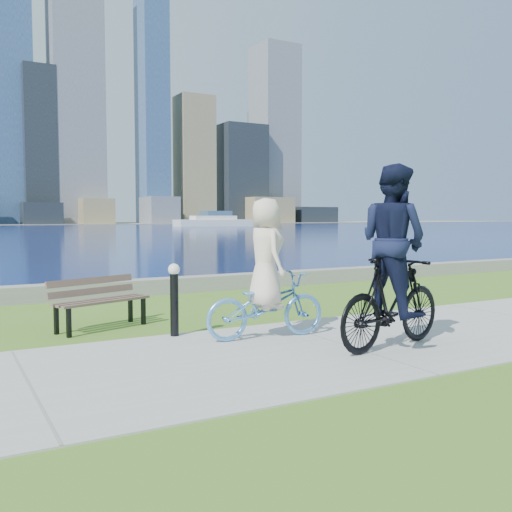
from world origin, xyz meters
The scene contains 8 objects.
ground centered at (0.00, 0.00, 0.00)m, with size 320.00×320.00×0.00m, color #3F6A1C.
concrete_path centered at (0.00, 0.00, 0.01)m, with size 80.00×3.50×0.02m, color #9C9C97.
seawall centered at (0.00, 6.20, 0.17)m, with size 90.00×0.50×0.35m, color gray.
ferry_far centered at (37.34, 85.27, 0.78)m, with size 13.76×3.93×1.87m.
park_bench centered at (-2.62, 2.79, 0.49)m, with size 1.63×1.02×0.80m.
bollard_lamp centered at (-1.80, 1.61, 0.62)m, with size 0.17×0.17×1.08m.
cyclist_woman centered at (-0.71, 0.84, 0.76)m, with size 0.81×1.86×2.00m.
cyclist_man centered at (0.45, -0.50, 1.03)m, with size 0.95×2.09×2.42m.
Camera 1 is at (-4.75, -6.17, 1.77)m, focal length 40.00 mm.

